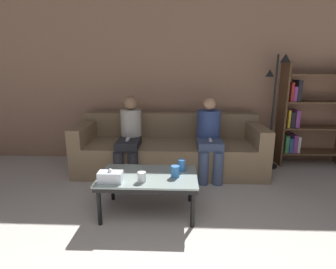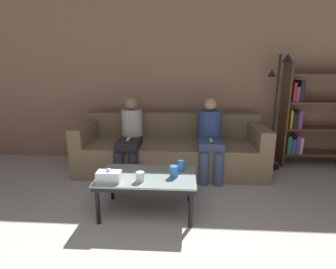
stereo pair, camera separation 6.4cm
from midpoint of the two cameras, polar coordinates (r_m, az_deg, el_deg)
The scene contains 11 objects.
wall_back at distance 4.15m, azimuth 1.47°, elevation 12.34°, with size 12.00×0.06×2.60m.
couch at distance 3.78m, azimuth 1.08°, elevation -3.34°, with size 2.58×0.91×0.78m.
coffee_table at distance 2.64m, azimuth -3.87°, elevation -9.61°, with size 0.96×0.59×0.40m.
cup_near_left at distance 2.55m, azimuth 2.01°, elevation -8.06°, with size 0.08×0.08×0.11m.
cup_near_right at distance 2.70m, azimuth 3.46°, elevation -6.71°, with size 0.08×0.08×0.12m.
cup_far_center at distance 2.47m, azimuth -5.34°, elevation -9.13°, with size 0.08×0.08×0.09m.
tissue_box at distance 2.50m, azimuth -12.02°, elevation -8.89°, with size 0.22×0.12×0.13m.
bookshelf at distance 4.38m, azimuth 28.54°, elevation 3.25°, with size 0.96×0.32×1.53m.
standing_lamp at distance 4.02m, azimuth 23.10°, elevation 6.89°, with size 0.31×0.26×1.63m.
seated_person_left_end at distance 3.55m, azimuth -7.66°, elevation -0.10°, with size 0.31×0.66×1.07m.
seated_person_mid_left at distance 3.52m, azimuth 9.60°, elevation -0.24°, with size 0.32×0.64×1.05m.
Camera 2 is at (0.19, -0.47, 1.40)m, focal length 28.00 mm.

